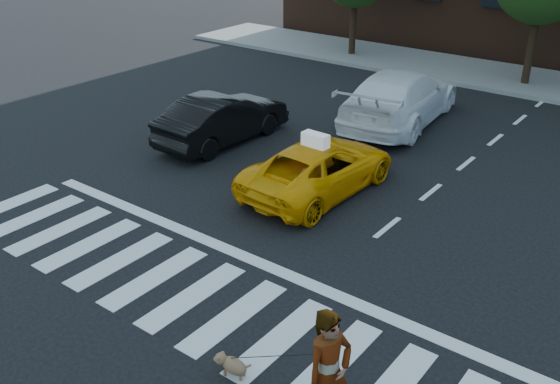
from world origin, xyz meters
name	(u,v)px	position (x,y,z in m)	size (l,w,h in m)	color
ground	(193,296)	(0.00, 0.00, 0.00)	(120.00, 120.00, 0.00)	black
crosswalk	(193,296)	(0.00, 0.00, 0.01)	(13.00, 2.40, 0.01)	silver
stop_line	(249,258)	(0.00, 1.60, 0.01)	(12.00, 0.30, 0.01)	silver
sidewalk_far	(515,79)	(0.00, 17.50, 0.07)	(30.00, 4.00, 0.15)	slate
taxi	(319,168)	(-0.63, 5.03, 0.62)	(2.04, 4.43, 1.23)	#F39E05
black_sedan	(223,118)	(-4.69, 6.08, 0.71)	(1.50, 4.31, 1.42)	black
white_suv	(400,97)	(-1.40, 10.62, 0.83)	(2.34, 5.75, 1.67)	white
woman	(329,374)	(3.64, -1.10, 0.97)	(0.71, 0.46, 1.93)	#999999
dog	(231,364)	(1.92, -1.11, 0.21)	(0.63, 0.35, 0.36)	olive
taxi_sign	(315,140)	(-0.63, 4.83, 1.39)	(0.65, 0.28, 0.32)	white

